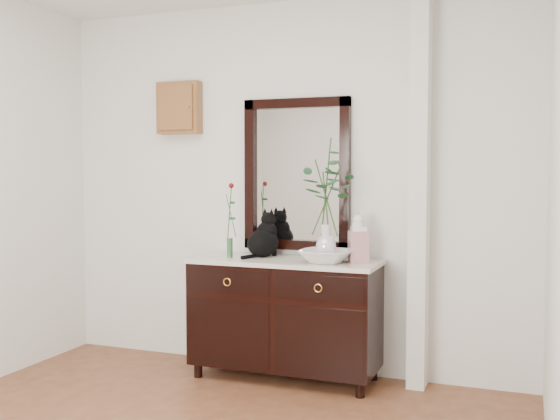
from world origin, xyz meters
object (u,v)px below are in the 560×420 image
at_px(sideboard, 285,312).
at_px(lotus_bowl, 326,256).
at_px(cat, 263,234).
at_px(ginger_jar, 358,237).

xyz_separation_m(sideboard, lotus_bowl, (0.32, -0.06, 0.42)).
height_order(cat, ginger_jar, ginger_jar).
relative_size(sideboard, cat, 4.07).
distance_m(cat, lotus_bowl, 0.54).
xyz_separation_m(lotus_bowl, ginger_jar, (0.20, 0.09, 0.13)).
bearing_deg(ginger_jar, lotus_bowl, -154.71).
relative_size(cat, lotus_bowl, 0.93).
bearing_deg(cat, ginger_jar, 14.12).
distance_m(sideboard, ginger_jar, 0.75).
height_order(sideboard, ginger_jar, ginger_jar).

